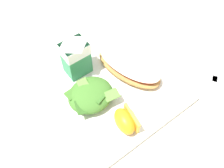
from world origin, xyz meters
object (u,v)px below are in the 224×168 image
(metal_fork, at_px, (213,96))
(cheesy_pizza_bread, at_px, (129,66))
(green_salad_pile, at_px, (91,95))
(orange_wedge_front, at_px, (125,121))
(milk_carton, at_px, (75,54))
(white_plate, at_px, (112,88))

(metal_fork, bearing_deg, cheesy_pizza_bread, 125.13)
(green_salad_pile, distance_m, orange_wedge_front, 0.09)
(cheesy_pizza_bread, bearing_deg, metal_fork, -54.87)
(metal_fork, bearing_deg, orange_wedge_front, 163.96)
(green_salad_pile, bearing_deg, metal_fork, -33.14)
(milk_carton, distance_m, metal_fork, 0.33)
(green_salad_pile, bearing_deg, milk_carton, 76.46)
(white_plate, bearing_deg, metal_fork, -41.16)
(milk_carton, xyz_separation_m, orange_wedge_front, (0.00, -0.18, -0.04))
(white_plate, distance_m, milk_carton, 0.12)
(white_plate, bearing_deg, milk_carton, 113.48)
(white_plate, height_order, milk_carton, milk_carton)
(white_plate, bearing_deg, cheesy_pizza_bread, 12.24)
(cheesy_pizza_bread, distance_m, milk_carton, 0.13)
(cheesy_pizza_bread, xyz_separation_m, metal_fork, (0.12, -0.17, -0.03))
(green_salad_pile, xyz_separation_m, metal_fork, (0.23, -0.15, -0.03))
(cheesy_pizza_bread, height_order, milk_carton, milk_carton)
(cheesy_pizza_bread, distance_m, metal_fork, 0.21)
(white_plate, xyz_separation_m, green_salad_pile, (-0.06, -0.00, 0.03))
(white_plate, relative_size, orange_wedge_front, 4.28)
(milk_carton, distance_m, orange_wedge_front, 0.18)
(white_plate, bearing_deg, green_salad_pile, -178.88)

